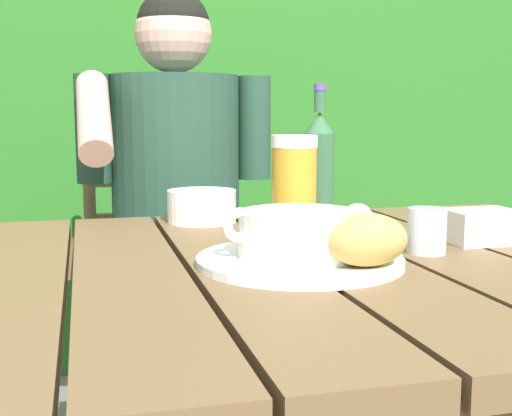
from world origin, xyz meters
name	(u,v)px	position (x,y,z in m)	size (l,w,h in m)	color
dining_table	(241,315)	(0.00, 0.00, 0.64)	(1.45, 0.94, 0.72)	brown
hedge_backdrop	(157,93)	(0.08, 1.79, 1.02)	(3.79, 0.88, 1.91)	#286920
chair_near_diner	(170,280)	(0.01, 0.91, 0.47)	(0.46, 0.48, 0.94)	brown
person_eating	(177,199)	(0.00, 0.71, 0.73)	(0.48, 0.47, 1.24)	#234332
serving_plate	(300,260)	(0.08, -0.04, 0.73)	(0.30, 0.30, 0.01)	white
soup_bowl	(300,233)	(0.08, -0.04, 0.77)	(0.23, 0.18, 0.07)	white
bread_roll	(367,240)	(0.15, -0.12, 0.77)	(0.13, 0.11, 0.07)	tan
beer_glass	(294,186)	(0.14, 0.18, 0.81)	(0.08, 0.08, 0.18)	gold
beer_bottle	(319,168)	(0.21, 0.25, 0.84)	(0.06, 0.06, 0.27)	#315E3B
water_glass_small	(427,231)	(0.29, -0.01, 0.76)	(0.06, 0.06, 0.07)	silver
butter_tub	(482,226)	(0.43, 0.04, 0.75)	(0.12, 0.09, 0.06)	white
table_knife	(375,243)	(0.24, 0.07, 0.73)	(0.15, 0.06, 0.01)	silver
diner_bowl	(202,206)	(0.01, 0.37, 0.75)	(0.14, 0.14, 0.06)	white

